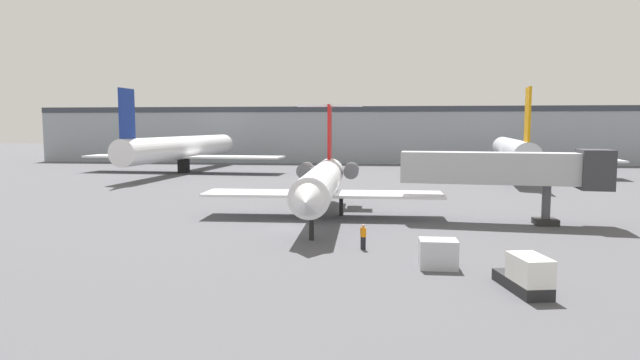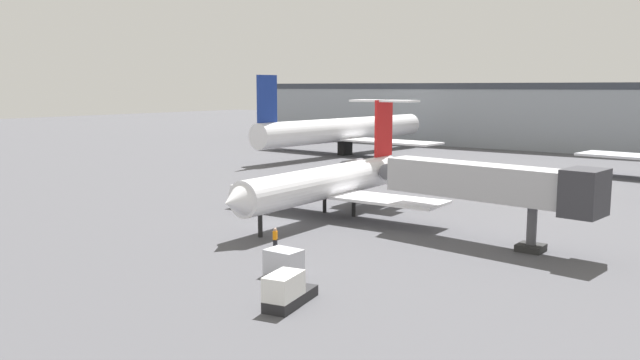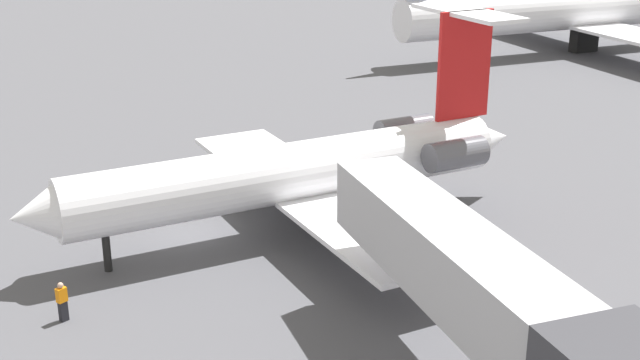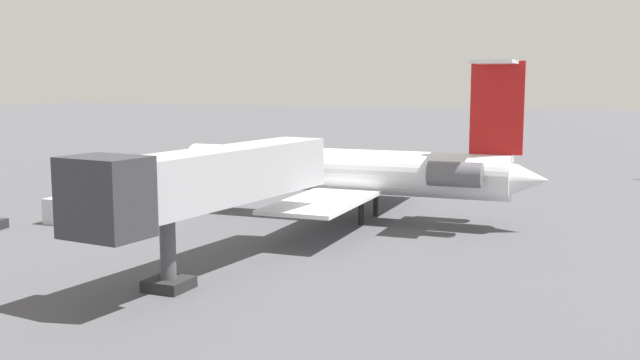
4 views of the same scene
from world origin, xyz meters
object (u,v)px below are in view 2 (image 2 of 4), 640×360
regional_jet (331,180)px  ground_crew_marshaller (275,239)px  baggage_tug_lead (287,291)px  cargo_container_uld (284,263)px  jet_bridge (501,185)px  parked_airliner_west_end (344,130)px

regional_jet → ground_crew_marshaller: size_ratio=15.60×
regional_jet → baggage_tug_lead: bearing=-59.6°
cargo_container_uld → jet_bridge: bearing=63.6°
ground_crew_marshaller → parked_airliner_west_end: 66.07m
jet_bridge → ground_crew_marshaller: (-12.13, -11.20, -3.68)m
regional_jet → ground_crew_marshaller: 13.32m
ground_crew_marshaller → baggage_tug_lead: baggage_tug_lead is taller
parked_airliner_west_end → regional_jet: bearing=-56.4°
ground_crew_marshaller → baggage_tug_lead: 11.88m
baggage_tug_lead → parked_airliner_west_end: (-41.83, 65.35, 3.43)m
jet_bridge → ground_crew_marshaller: bearing=-137.3°
regional_jet → ground_crew_marshaller: regional_jet is taller
regional_jet → jet_bridge: 16.31m
jet_bridge → parked_airliner_west_end: size_ratio=0.40×
baggage_tug_lead → parked_airliner_west_end: size_ratio=0.10×
ground_crew_marshaller → cargo_container_uld: size_ratio=0.78×
ground_crew_marshaller → regional_jet: bearing=108.2°
regional_jet → parked_airliner_west_end: (-29.51, 44.36, 0.96)m
baggage_tug_lead → jet_bridge: bearing=78.9°
parked_airliner_west_end → baggage_tug_lead: bearing=-57.4°
jet_bridge → cargo_container_uld: bearing=-116.4°
jet_bridge → cargo_container_uld: size_ratio=7.79×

